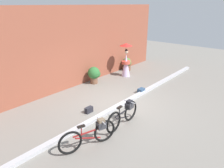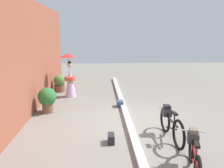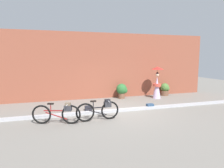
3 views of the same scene
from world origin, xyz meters
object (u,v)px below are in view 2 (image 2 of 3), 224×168
(person_with_parasol, at_px, (70,76))
(backpack_spare, at_px, (111,138))
(potted_plant_small, at_px, (48,98))
(backpack_on_pavement, at_px, (120,104))
(potted_plant_by_door, at_px, (60,83))
(bicycle_near_officer, at_px, (171,123))
(bicycle_far_side, at_px, (194,154))

(person_with_parasol, bearing_deg, backpack_spare, -160.47)
(backpack_spare, bearing_deg, potted_plant_small, 41.05)
(potted_plant_small, distance_m, backpack_on_pavement, 2.68)
(person_with_parasol, xyz_separation_m, backpack_spare, (-4.47, -1.59, -0.80))
(potted_plant_by_door, bearing_deg, person_with_parasol, -146.65)
(bicycle_near_officer, xyz_separation_m, bicycle_far_side, (-1.56, 0.02, -0.01))
(potted_plant_small, distance_m, backpack_spare, 3.23)
(backpack_spare, bearing_deg, person_with_parasol, 19.53)
(potted_plant_small, relative_size, backpack_spare, 2.77)
(bicycle_near_officer, xyz_separation_m, person_with_parasol, (4.31, 3.14, 0.49))
(person_with_parasol, height_order, backpack_spare, person_with_parasol)
(bicycle_near_officer, height_order, potted_plant_by_door, bicycle_near_officer)
(bicycle_far_side, xyz_separation_m, potted_plant_small, (3.81, 3.64, 0.10))
(bicycle_far_side, bearing_deg, bicycle_near_officer, -0.81)
(person_with_parasol, distance_m, backpack_on_pavement, 2.70)
(person_with_parasol, height_order, potted_plant_by_door, person_with_parasol)
(person_with_parasol, bearing_deg, bicycle_near_officer, -143.86)
(bicycle_near_officer, xyz_separation_m, backpack_spare, (-0.17, 1.56, -0.31))
(bicycle_near_officer, bearing_deg, potted_plant_by_door, 35.65)
(bicycle_near_officer, relative_size, person_with_parasol, 0.91)
(person_with_parasol, relative_size, potted_plant_small, 2.12)
(person_with_parasol, relative_size, potted_plant_by_door, 2.38)
(bicycle_near_officer, distance_m, potted_plant_small, 4.30)
(backpack_spare, bearing_deg, bicycle_near_officer, -83.93)
(bicycle_near_officer, relative_size, potted_plant_small, 1.93)
(backpack_spare, bearing_deg, backpack_on_pavement, -9.47)
(bicycle_near_officer, distance_m, person_with_parasol, 5.35)
(potted_plant_by_door, relative_size, potted_plant_small, 0.89)
(potted_plant_by_door, height_order, potted_plant_small, potted_plant_small)
(potted_plant_by_door, xyz_separation_m, backpack_spare, (-5.42, -2.21, -0.29))
(person_with_parasol, distance_m, potted_plant_by_door, 1.24)
(backpack_on_pavement, bearing_deg, bicycle_far_side, -166.39)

